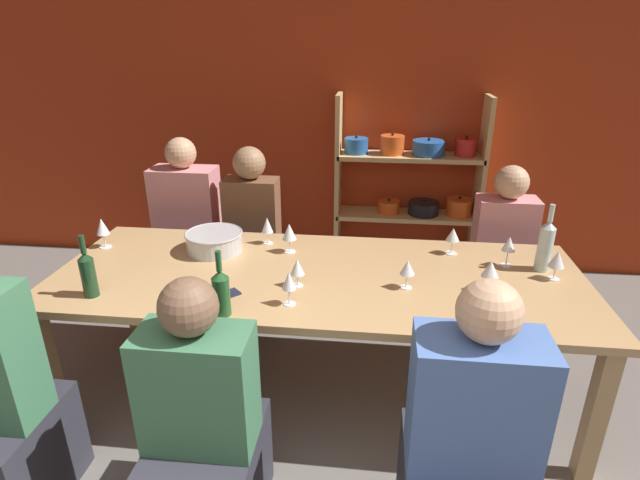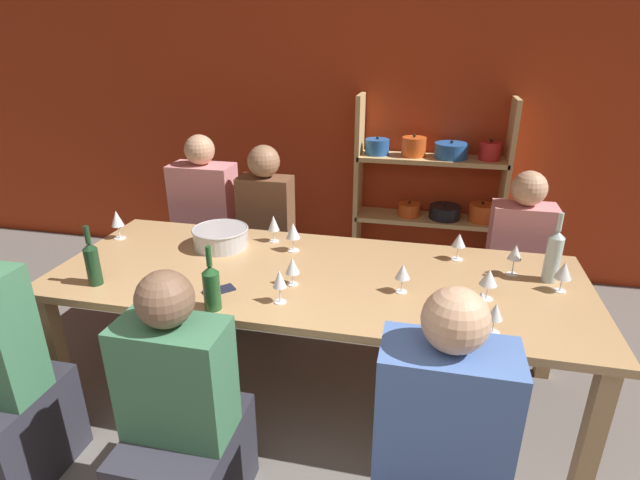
% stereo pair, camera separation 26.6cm
% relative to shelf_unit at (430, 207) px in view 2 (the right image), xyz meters
% --- Properties ---
extents(wall_back_red, '(8.80, 0.06, 2.70)m').
position_rel_shelf_unit_xyz_m(wall_back_red, '(-0.67, 0.20, 0.72)').
color(wall_back_red, '#B23819').
rests_on(wall_back_red, ground_plane).
extents(shelf_unit, '(1.18, 0.30, 1.50)m').
position_rel_shelf_unit_xyz_m(shelf_unit, '(0.00, 0.00, 0.00)').
color(shelf_unit, tan).
rests_on(shelf_unit, ground_plane).
extents(dining_table, '(2.78, 1.06, 0.77)m').
position_rel_shelf_unit_xyz_m(dining_table, '(-0.57, -1.67, 0.07)').
color(dining_table, tan).
rests_on(dining_table, ground_plane).
extents(mixing_bowl, '(0.33, 0.33, 0.12)m').
position_rel_shelf_unit_xyz_m(mixing_bowl, '(-1.20, -1.44, 0.20)').
color(mixing_bowl, '#B7BABC').
rests_on(mixing_bowl, dining_table).
extents(wine_bottle_green, '(0.08, 0.08, 0.31)m').
position_rel_shelf_unit_xyz_m(wine_bottle_green, '(-0.95, -2.13, 0.26)').
color(wine_bottle_green, '#1E4C23').
rests_on(wine_bottle_green, dining_table).
extents(wine_bottle_dark, '(0.07, 0.07, 0.31)m').
position_rel_shelf_unit_xyz_m(wine_bottle_dark, '(-1.63, -2.03, 0.26)').
color(wine_bottle_dark, '#19381E').
rests_on(wine_bottle_dark, dining_table).
extents(wine_bottle_amber, '(0.08, 0.08, 0.37)m').
position_rel_shelf_unit_xyz_m(wine_bottle_amber, '(0.61, -1.49, 0.28)').
color(wine_bottle_amber, '#B2C6C1').
rests_on(wine_bottle_amber, dining_table).
extents(wine_glass_empty_a, '(0.08, 0.08, 0.17)m').
position_rel_shelf_unit_xyz_m(wine_glass_empty_a, '(-0.76, -1.41, 0.26)').
color(wine_glass_empty_a, white).
rests_on(wine_glass_empty_a, dining_table).
extents(wine_glass_empty_b, '(0.08, 0.08, 0.16)m').
position_rel_shelf_unit_xyz_m(wine_glass_empty_b, '(0.28, -1.76, 0.25)').
color(wine_glass_empty_b, white).
rests_on(wine_glass_empty_b, dining_table).
extents(wine_glass_red_a, '(0.07, 0.07, 0.17)m').
position_rel_shelf_unit_xyz_m(wine_glass_red_a, '(-0.92, -1.30, 0.25)').
color(wine_glass_red_a, white).
rests_on(wine_glass_red_a, dining_table).
extents(wine_glass_red_b, '(0.08, 0.08, 0.18)m').
position_rel_shelf_unit_xyz_m(wine_glass_red_b, '(-1.86, -1.47, 0.26)').
color(wine_glass_red_b, white).
rests_on(wine_glass_red_b, dining_table).
extents(wine_glass_white_a, '(0.07, 0.07, 0.15)m').
position_rel_shelf_unit_xyz_m(wine_glass_white_a, '(-0.66, -1.82, 0.24)').
color(wine_glass_white_a, white).
rests_on(wine_glass_white_a, dining_table).
extents(wine_glass_empty_c, '(0.08, 0.08, 0.15)m').
position_rel_shelf_unit_xyz_m(wine_glass_empty_c, '(0.16, -1.32, 0.25)').
color(wine_glass_empty_c, white).
rests_on(wine_glass_empty_c, dining_table).
extents(wine_glass_white_b, '(0.07, 0.07, 0.15)m').
position_rel_shelf_unit_xyz_m(wine_glass_white_b, '(0.23, -1.97, 0.25)').
color(wine_glass_white_b, white).
rests_on(wine_glass_white_b, dining_table).
extents(wine_glass_red_c, '(0.08, 0.08, 0.16)m').
position_rel_shelf_unit_xyz_m(wine_glass_red_c, '(0.64, -1.60, 0.25)').
color(wine_glass_red_c, white).
rests_on(wine_glass_red_c, dining_table).
extents(wine_glass_empty_d, '(0.07, 0.07, 0.14)m').
position_rel_shelf_unit_xyz_m(wine_glass_empty_d, '(0.29, -2.05, 0.24)').
color(wine_glass_empty_d, white).
rests_on(wine_glass_empty_d, dining_table).
extents(wine_glass_red_d, '(0.06, 0.06, 0.17)m').
position_rel_shelf_unit_xyz_m(wine_glass_red_d, '(-0.66, -2.00, 0.26)').
color(wine_glass_red_d, white).
rests_on(wine_glass_red_d, dining_table).
extents(wine_glass_red_e, '(0.07, 0.07, 0.15)m').
position_rel_shelf_unit_xyz_m(wine_glass_red_e, '(-0.12, -1.78, 0.25)').
color(wine_glass_red_e, white).
rests_on(wine_glass_red_e, dining_table).
extents(wine_glass_white_c, '(0.07, 0.07, 0.17)m').
position_rel_shelf_unit_xyz_m(wine_glass_white_c, '(0.44, -1.46, 0.26)').
color(wine_glass_white_c, white).
rests_on(wine_glass_white_c, dining_table).
extents(cell_phone, '(0.16, 0.16, 0.01)m').
position_rel_shelf_unit_xyz_m(cell_phone, '(-0.99, -1.97, 0.15)').
color(cell_phone, '#1E2338').
rests_on(cell_phone, dining_table).
extents(person_far_a, '(0.38, 0.48, 1.17)m').
position_rel_shelf_unit_xyz_m(person_far_a, '(0.57, -0.83, -0.19)').
color(person_far_a, '#2D2D38').
rests_on(person_far_a, ground_plane).
extents(person_near_b, '(0.43, 0.53, 1.16)m').
position_rel_shelf_unit_xyz_m(person_near_b, '(-0.92, -2.55, -0.21)').
color(person_near_b, '#2D2D38').
rests_on(person_near_b, ground_plane).
extents(person_far_b, '(0.37, 0.47, 1.24)m').
position_rel_shelf_unit_xyz_m(person_far_b, '(-1.14, -0.80, -0.16)').
color(person_far_b, '#2D2D38').
rests_on(person_far_b, ground_plane).
extents(person_near_c, '(0.40, 0.49, 1.29)m').
position_rel_shelf_unit_xyz_m(person_near_c, '(-1.81, -2.54, -0.15)').
color(person_near_c, '#2D2D38').
rests_on(person_near_c, ground_plane).
extents(person_far_c, '(0.46, 0.57, 1.28)m').
position_rel_shelf_unit_xyz_m(person_far_c, '(-1.64, -0.73, -0.16)').
color(person_far_c, '#2D2D38').
rests_on(person_far_c, ground_plane).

